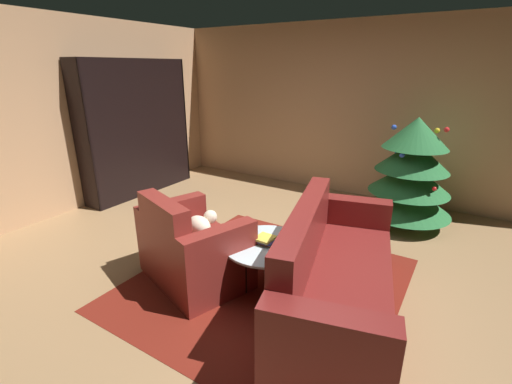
% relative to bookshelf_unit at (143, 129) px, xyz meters
% --- Properties ---
extents(ground_plane, '(7.38, 7.38, 0.00)m').
position_rel_bookshelf_unit_xyz_m(ground_plane, '(2.85, -1.17, -1.00)').
color(ground_plane, '#94704A').
extents(wall_back, '(6.27, 0.06, 2.58)m').
position_rel_bookshelf_unit_xyz_m(wall_back, '(2.85, 1.63, 0.29)').
color(wall_back, tan).
rests_on(wall_back, ground).
extents(wall_left, '(0.06, 5.68, 2.58)m').
position_rel_bookshelf_unit_xyz_m(wall_left, '(-0.26, -1.17, 0.29)').
color(wall_left, tan).
rests_on(wall_left, ground).
extents(area_rug, '(2.30, 2.41, 0.01)m').
position_rel_bookshelf_unit_xyz_m(area_rug, '(3.02, -1.31, -1.00)').
color(area_rug, maroon).
rests_on(area_rug, ground).
extents(bookshelf_unit, '(0.36, 1.86, 2.04)m').
position_rel_bookshelf_unit_xyz_m(bookshelf_unit, '(0.00, 0.00, 0.00)').
color(bookshelf_unit, black).
rests_on(bookshelf_unit, ground).
extents(armchair_red, '(1.18, 1.00, 0.87)m').
position_rel_bookshelf_unit_xyz_m(armchair_red, '(2.39, -1.62, -0.68)').
color(armchair_red, maroon).
rests_on(armchair_red, ground).
extents(couch_red, '(1.24, 2.16, 0.90)m').
position_rel_bookshelf_unit_xyz_m(couch_red, '(3.68, -1.36, -0.69)').
color(couch_red, maroon).
rests_on(couch_red, ground).
extents(coffee_table, '(0.79, 0.79, 0.45)m').
position_rel_bookshelf_unit_xyz_m(coffee_table, '(3.05, -1.36, -0.59)').
color(coffee_table, black).
rests_on(coffee_table, ground).
extents(book_stack_on_table, '(0.19, 0.17, 0.06)m').
position_rel_bookshelf_unit_xyz_m(book_stack_on_table, '(3.03, -1.36, -0.52)').
color(book_stack_on_table, '#CFBF59').
rests_on(book_stack_on_table, coffee_table).
extents(bottle_on_table, '(0.07, 0.07, 0.31)m').
position_rel_bookshelf_unit_xyz_m(bottle_on_table, '(3.27, -1.30, -0.43)').
color(bottle_on_table, '#11601C').
rests_on(bottle_on_table, coffee_table).
extents(decorated_tree, '(1.07, 1.07, 1.37)m').
position_rel_bookshelf_unit_xyz_m(decorated_tree, '(3.85, 0.78, -0.31)').
color(decorated_tree, brown).
rests_on(decorated_tree, ground).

